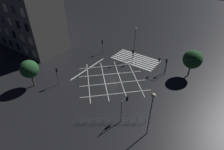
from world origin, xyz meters
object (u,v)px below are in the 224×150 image
street_tree_near (193,59)px  traffic_light_se_cross (102,44)px  traffic_light_sw_cross (166,63)px  street_tree_far (29,69)px  street_lamp_west (135,38)px  traffic_light_nw_cross (125,104)px  street_lamp_east (152,104)px  traffic_light_sw_main (162,62)px  traffic_light_median_south (133,53)px  traffic_light_ne_cross (57,73)px

street_tree_near → traffic_light_se_cross: bearing=6.5°
traffic_light_sw_cross → street_tree_far: (19.89, 20.03, 1.43)m
traffic_light_sw_cross → street_lamp_west: street_lamp_west is taller
traffic_light_nw_cross → street_tree_far: street_tree_far is taller
street_lamp_east → street_lamp_west: 23.82m
traffic_light_sw_cross → street_lamp_west: (9.34, -2.33, 2.80)m
street_lamp_west → street_tree_near: 14.12m
street_lamp_west → traffic_light_se_cross: bearing=20.2°
traffic_light_sw_main → traffic_light_median_south: bearing=-3.1°
traffic_light_median_south → street_lamp_east: size_ratio=0.44×
traffic_light_nw_cross → traffic_light_se_cross: size_ratio=1.17×
traffic_light_se_cross → street_lamp_east: 27.40m
traffic_light_median_south → street_tree_near: street_tree_near is taller
street_lamp_east → street_tree_near: street_lamp_east is taller
traffic_light_sw_main → traffic_light_nw_cross: (-0.32, 15.96, 0.36)m
traffic_light_sw_cross → street_lamp_east: 18.12m
street_lamp_east → street_tree_far: size_ratio=1.38×
street_lamp_west → traffic_light_sw_main: bearing=160.8°
street_lamp_east → traffic_light_nw_cross: bearing=-8.0°
traffic_light_ne_cross → traffic_light_nw_cross: bearing=-89.8°
traffic_light_median_south → street_tree_near: (-13.00, -2.18, 1.66)m
traffic_light_nw_cross → traffic_light_sw_cross: bearing=-1.1°
traffic_light_ne_cross → traffic_light_sw_cross: bearing=-44.1°
traffic_light_median_south → traffic_light_se_cross: traffic_light_se_cross is taller
traffic_light_nw_cross → traffic_light_se_cross: bearing=46.6°
street_lamp_west → traffic_light_sw_cross: bearing=166.0°
street_lamp_east → street_tree_near: bearing=-91.7°
street_tree_far → street_tree_near: bearing=-138.3°
traffic_light_se_cross → street_tree_near: size_ratio=0.61×
traffic_light_median_south → street_tree_near: bearing=99.5°
traffic_light_median_south → traffic_light_se_cross: size_ratio=0.93×
traffic_light_se_cross → street_lamp_west: bearing=110.2°
traffic_light_ne_cross → traffic_light_se_cross: (1.15, -16.10, -0.15)m
traffic_light_sw_cross → street_tree_far: 28.26m
traffic_light_ne_cross → traffic_light_se_cross: traffic_light_ne_cross is taller
traffic_light_se_cross → traffic_light_ne_cross: bearing=4.1°
traffic_light_ne_cross → traffic_light_se_cross: size_ratio=1.06×
street_lamp_east → traffic_light_sw_cross: bearing=-76.5°
traffic_light_sw_cross → traffic_light_median_south: 8.29m
traffic_light_sw_cross → traffic_light_se_cross: (17.32, 0.61, 0.09)m
street_tree_far → traffic_light_sw_main: bearing=-134.9°
traffic_light_se_cross → street_tree_near: (-22.04, -2.51, 1.48)m
traffic_light_sw_main → traffic_light_median_south: (7.64, -0.42, -0.32)m
traffic_light_median_south → street_lamp_east: bearing=36.1°
traffic_light_median_south → street_lamp_west: street_lamp_west is taller
traffic_light_ne_cross → traffic_light_median_south: traffic_light_ne_cross is taller
traffic_light_ne_cross → street_lamp_east: (-20.31, 0.58, 3.28)m
traffic_light_nw_cross → street_tree_near: street_tree_near is taller
traffic_light_sw_main → traffic_light_ne_cross: size_ratio=0.98×
traffic_light_sw_main → street_lamp_west: street_lamp_west is taller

